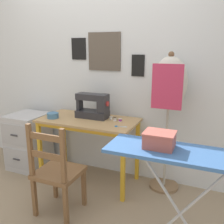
{
  "coord_description": "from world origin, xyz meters",
  "views": [
    {
      "loc": [
        1.29,
        -2.08,
        1.53
      ],
      "look_at": [
        0.3,
        0.25,
        0.87
      ],
      "focal_mm": 40.0,
      "sensor_mm": 36.0,
      "label": 1
    }
  ],
  "objects_px": {
    "ironing_board": "(184,160)",
    "sewing_machine": "(94,107)",
    "filing_cabinet": "(29,141)",
    "thread_spool_mid_table": "(115,119)",
    "thread_spool_far_edge": "(120,120)",
    "wooden_chair": "(57,172)",
    "fabric_bowl": "(53,115)",
    "storage_box": "(159,140)",
    "scissors": "(119,126)",
    "thread_spool_near_machine": "(111,118)",
    "dress_form": "(169,90)"
  },
  "relations": [
    {
      "from": "thread_spool_near_machine",
      "to": "storage_box",
      "type": "xyz_separation_m",
      "value": [
        0.73,
        -0.91,
        0.18
      ]
    },
    {
      "from": "thread_spool_near_machine",
      "to": "ironing_board",
      "type": "height_order",
      "value": "ironing_board"
    },
    {
      "from": "wooden_chair",
      "to": "dress_form",
      "type": "bearing_deg",
      "value": 44.98
    },
    {
      "from": "scissors",
      "to": "filing_cabinet",
      "type": "distance_m",
      "value": 1.37
    },
    {
      "from": "thread_spool_mid_table",
      "to": "ironing_board",
      "type": "relative_size",
      "value": 0.04
    },
    {
      "from": "thread_spool_far_edge",
      "to": "fabric_bowl",
      "type": "bearing_deg",
      "value": -166.92
    },
    {
      "from": "fabric_bowl",
      "to": "ironing_board",
      "type": "relative_size",
      "value": 0.13
    },
    {
      "from": "fabric_bowl",
      "to": "scissors",
      "type": "distance_m",
      "value": 0.81
    },
    {
      "from": "scissors",
      "to": "thread_spool_near_machine",
      "type": "xyz_separation_m",
      "value": [
        -0.17,
        0.21,
        0.01
      ]
    },
    {
      "from": "scissors",
      "to": "dress_form",
      "type": "bearing_deg",
      "value": 35.68
    },
    {
      "from": "dress_form",
      "to": "ironing_board",
      "type": "bearing_deg",
      "value": -73.65
    },
    {
      "from": "filing_cabinet",
      "to": "ironing_board",
      "type": "height_order",
      "value": "ironing_board"
    },
    {
      "from": "storage_box",
      "to": "thread_spool_mid_table",
      "type": "bearing_deg",
      "value": 127.59
    },
    {
      "from": "storage_box",
      "to": "thread_spool_near_machine",
      "type": "bearing_deg",
      "value": 128.95
    },
    {
      "from": "scissors",
      "to": "storage_box",
      "type": "relative_size",
      "value": 0.64
    },
    {
      "from": "filing_cabinet",
      "to": "storage_box",
      "type": "relative_size",
      "value": 3.51
    },
    {
      "from": "thread_spool_far_edge",
      "to": "dress_form",
      "type": "relative_size",
      "value": 0.03
    },
    {
      "from": "dress_form",
      "to": "ironing_board",
      "type": "relative_size",
      "value": 1.47
    },
    {
      "from": "thread_spool_near_machine",
      "to": "dress_form",
      "type": "distance_m",
      "value": 0.7
    },
    {
      "from": "sewing_machine",
      "to": "dress_form",
      "type": "relative_size",
      "value": 0.25
    },
    {
      "from": "sewing_machine",
      "to": "fabric_bowl",
      "type": "xyz_separation_m",
      "value": [
        -0.43,
        -0.19,
        -0.1
      ]
    },
    {
      "from": "wooden_chair",
      "to": "dress_form",
      "type": "xyz_separation_m",
      "value": [
        0.83,
        0.83,
        0.69
      ]
    },
    {
      "from": "thread_spool_near_machine",
      "to": "thread_spool_mid_table",
      "type": "height_order",
      "value": "thread_spool_mid_table"
    },
    {
      "from": "scissors",
      "to": "thread_spool_near_machine",
      "type": "distance_m",
      "value": 0.27
    },
    {
      "from": "thread_spool_near_machine",
      "to": "storage_box",
      "type": "bearing_deg",
      "value": -51.05
    },
    {
      "from": "fabric_bowl",
      "to": "storage_box",
      "type": "xyz_separation_m",
      "value": [
        1.37,
        -0.71,
        0.16
      ]
    },
    {
      "from": "sewing_machine",
      "to": "wooden_chair",
      "type": "height_order",
      "value": "sewing_machine"
    },
    {
      "from": "sewing_machine",
      "to": "fabric_bowl",
      "type": "bearing_deg",
      "value": -155.71
    },
    {
      "from": "thread_spool_far_edge",
      "to": "ironing_board",
      "type": "distance_m",
      "value": 1.19
    },
    {
      "from": "wooden_chair",
      "to": "filing_cabinet",
      "type": "xyz_separation_m",
      "value": [
        -0.9,
        0.65,
        -0.06
      ]
    },
    {
      "from": "wooden_chair",
      "to": "ironing_board",
      "type": "height_order",
      "value": "wooden_chair"
    },
    {
      "from": "filing_cabinet",
      "to": "storage_box",
      "type": "height_order",
      "value": "storage_box"
    },
    {
      "from": "scissors",
      "to": "filing_cabinet",
      "type": "xyz_separation_m",
      "value": [
        -1.3,
        0.13,
        -0.4
      ]
    },
    {
      "from": "dress_form",
      "to": "filing_cabinet",
      "type": "bearing_deg",
      "value": -174.01
    },
    {
      "from": "wooden_chair",
      "to": "storage_box",
      "type": "distance_m",
      "value": 1.11
    },
    {
      "from": "thread_spool_near_machine",
      "to": "sewing_machine",
      "type": "bearing_deg",
      "value": -177.51
    },
    {
      "from": "sewing_machine",
      "to": "wooden_chair",
      "type": "xyz_separation_m",
      "value": [
        -0.02,
        -0.72,
        -0.47
      ]
    },
    {
      "from": "thread_spool_mid_table",
      "to": "dress_form",
      "type": "xyz_separation_m",
      "value": [
        0.54,
        0.14,
        0.34
      ]
    },
    {
      "from": "dress_form",
      "to": "thread_spool_far_edge",
      "type": "bearing_deg",
      "value": -165.25
    },
    {
      "from": "ironing_board",
      "to": "sewing_machine",
      "type": "bearing_deg",
      "value": 140.59
    },
    {
      "from": "sewing_machine",
      "to": "wooden_chair",
      "type": "bearing_deg",
      "value": -91.95
    },
    {
      "from": "thread_spool_mid_table",
      "to": "filing_cabinet",
      "type": "xyz_separation_m",
      "value": [
        -1.19,
        -0.05,
        -0.41
      ]
    },
    {
      "from": "thread_spool_mid_table",
      "to": "thread_spool_far_edge",
      "type": "height_order",
      "value": "thread_spool_mid_table"
    },
    {
      "from": "fabric_bowl",
      "to": "scissors",
      "type": "relative_size",
      "value": 1.02
    },
    {
      "from": "scissors",
      "to": "thread_spool_near_machine",
      "type": "height_order",
      "value": "thread_spool_near_machine"
    },
    {
      "from": "sewing_machine",
      "to": "ironing_board",
      "type": "relative_size",
      "value": 0.37
    },
    {
      "from": "thread_spool_near_machine",
      "to": "filing_cabinet",
      "type": "height_order",
      "value": "thread_spool_near_machine"
    },
    {
      "from": "thread_spool_near_machine",
      "to": "filing_cabinet",
      "type": "bearing_deg",
      "value": -175.9
    },
    {
      "from": "filing_cabinet",
      "to": "sewing_machine",
      "type": "bearing_deg",
      "value": 4.45
    },
    {
      "from": "sewing_machine",
      "to": "wooden_chair",
      "type": "distance_m",
      "value": 0.86
    }
  ]
}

